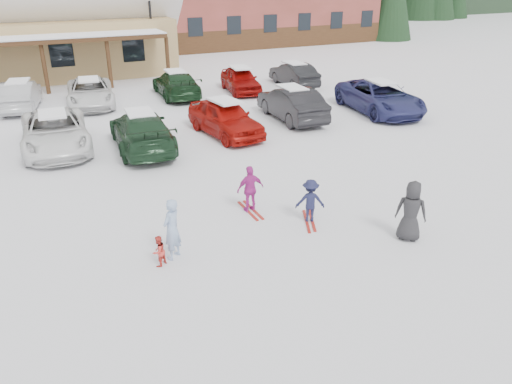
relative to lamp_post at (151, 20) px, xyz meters
name	(u,v)px	position (x,y,z in m)	size (l,w,h in m)	color
ground	(262,242)	(-3.55, -24.03, -3.50)	(160.00, 160.00, 0.00)	white
lamp_post	(151,20)	(0.00, 0.00, 0.00)	(0.50, 0.25, 6.19)	black
adult_skier	(172,229)	(-5.89, -23.75, -2.70)	(0.58, 0.38, 1.60)	#8EA7CE
toddler_red	(159,251)	(-6.31, -23.97, -3.10)	(0.39, 0.30, 0.80)	red
child_navy	(310,201)	(-1.79, -23.52, -2.86)	(0.83, 0.48, 1.28)	#181B3B
skis_child_navy	(309,221)	(-1.79, -23.52, -3.48)	(0.20, 1.40, 0.03)	#A21F17
child_magenta	(250,189)	(-3.03, -22.19, -2.78)	(0.84, 0.35, 1.43)	#B6278E
skis_child_magenta	(250,210)	(-3.03, -22.19, -3.48)	(0.20, 1.40, 0.03)	#A21F17
bystander_dark	(411,211)	(0.06, -25.54, -2.67)	(0.81, 0.53, 1.66)	#272629
parked_car_2	(55,132)	(-7.68, -13.85, -2.75)	(2.48, 5.37, 1.49)	white
parked_car_3	(142,131)	(-4.57, -15.21, -2.74)	(2.11, 5.20, 1.51)	#1B3721
parked_car_4	(225,118)	(-0.86, -14.93, -2.74)	(1.80, 4.47, 1.52)	#A6100A
parked_car_5	(292,104)	(2.92, -14.03, -2.72)	(1.65, 4.73, 1.56)	black
parked_car_6	(380,97)	(7.55, -14.75, -2.72)	(2.57, 5.57, 1.55)	navy
parked_car_9	(20,95)	(-8.67, -6.47, -2.77)	(1.55, 4.44, 1.46)	#A7A9AC
parked_car_10	(90,92)	(-5.33, -7.15, -2.80)	(2.32, 5.03, 1.40)	white
parked_car_11	(176,84)	(-0.65, -7.13, -2.78)	(2.00, 4.92, 1.43)	black
parked_car_12	(240,80)	(3.10, -7.60, -2.78)	(1.69, 4.19, 1.43)	#920A07
parked_car_13	(294,74)	(6.75, -7.46, -2.80)	(1.47, 4.22, 1.39)	black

